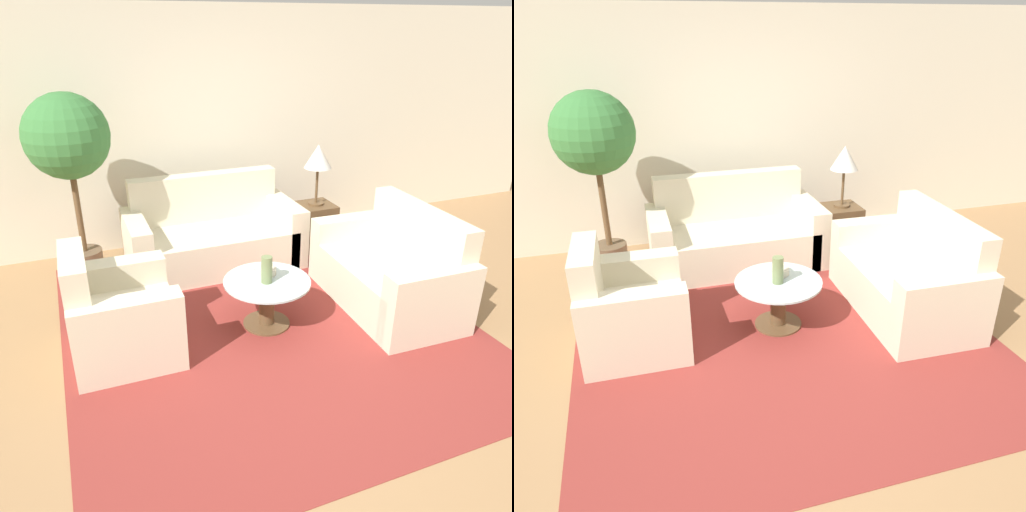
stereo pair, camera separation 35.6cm
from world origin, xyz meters
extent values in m
plane|color=#9E754C|center=(0.00, 0.00, 0.00)|extent=(14.00, 14.00, 0.00)
cube|color=beige|center=(0.00, 2.78, 1.30)|extent=(10.00, 0.06, 2.60)
cube|color=maroon|center=(-0.05, 0.61, 0.00)|extent=(3.37, 3.58, 0.01)
cube|color=beige|center=(-0.12, 1.90, 0.21)|extent=(1.61, 0.87, 0.42)
cube|color=beige|center=(-0.12, 2.25, 0.47)|extent=(1.61, 0.18, 0.93)
cube|color=beige|center=(-0.93, 1.90, 0.32)|extent=(0.20, 0.87, 0.64)
cube|color=beige|center=(0.69, 1.90, 0.32)|extent=(0.20, 0.87, 0.64)
cube|color=beige|center=(-1.24, 0.67, 0.21)|extent=(0.81, 0.68, 0.42)
cube|color=beige|center=(-1.55, 0.68, 0.45)|extent=(0.19, 0.67, 0.90)
cube|color=beige|center=(-1.25, 0.34, 0.32)|extent=(0.80, 0.21, 0.64)
cube|color=beige|center=(-1.24, 1.01, 0.32)|extent=(0.80, 0.21, 0.64)
cube|color=beige|center=(1.10, 0.56, 0.21)|extent=(0.87, 1.31, 0.42)
cube|color=beige|center=(1.43, 0.55, 0.46)|extent=(0.22, 1.29, 0.91)
cube|color=beige|center=(1.12, 1.20, 0.32)|extent=(0.83, 0.23, 0.64)
cube|color=beige|center=(1.09, -0.09, 0.32)|extent=(0.83, 0.23, 0.64)
cylinder|color=brown|center=(-0.05, 0.61, 0.01)|extent=(0.41, 0.41, 0.02)
cylinder|color=brown|center=(-0.05, 0.61, 0.21)|extent=(0.13, 0.13, 0.41)
cylinder|color=#B2C6C6|center=(-0.05, 0.61, 0.42)|extent=(0.74, 0.74, 0.02)
cube|color=brown|center=(1.11, 1.95, 0.26)|extent=(0.40, 0.40, 0.53)
cylinder|color=brown|center=(1.11, 1.95, 0.54)|extent=(0.18, 0.18, 0.02)
cylinder|color=brown|center=(1.11, 1.95, 0.75)|extent=(0.03, 0.03, 0.40)
cone|color=beige|center=(1.11, 1.95, 1.08)|extent=(0.30, 0.30, 0.26)
cylinder|color=brown|center=(-1.43, 2.10, 0.16)|extent=(0.34, 0.34, 0.31)
cylinder|color=brown|center=(-1.43, 2.10, 0.78)|extent=(0.06, 0.06, 0.93)
sphere|color=#387538|center=(-1.43, 2.10, 1.46)|extent=(0.79, 0.79, 0.79)
cylinder|color=#6B7A4C|center=(-0.07, 0.59, 0.55)|extent=(0.09, 0.09, 0.23)
cylinder|color=beige|center=(-0.02, 0.73, 0.46)|extent=(0.19, 0.19, 0.06)
camera|label=1|loc=(-1.51, -2.81, 2.39)|focal=35.00mm
camera|label=2|loc=(-1.17, -2.92, 2.39)|focal=35.00mm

